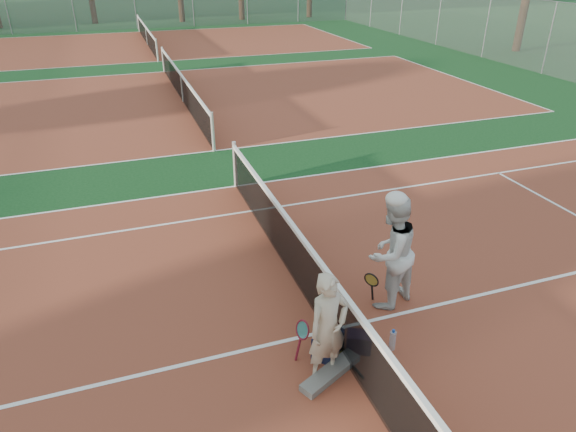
{
  "coord_description": "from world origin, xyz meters",
  "views": [
    {
      "loc": [
        -2.47,
        -5.37,
        4.98
      ],
      "look_at": [
        0.0,
        1.74,
        1.05
      ],
      "focal_mm": 32.0,
      "sensor_mm": 36.0,
      "label": 1
    }
  ],
  "objects": [
    {
      "name": "net_cover_canvas",
      "position": [
        -0.3,
        -0.83,
        0.05
      ],
      "size": [
        0.97,
        0.62,
        0.1
      ],
      "primitive_type": "cube",
      "rotation": [
        0.0,
        0.0,
        0.45
      ],
      "color": "#615D57",
      "rests_on": "ground"
    },
    {
      "name": "fence_back",
      "position": [
        0.0,
        34.0,
        1.5
      ],
      "size": [
        32.0,
        0.06,
        3.0
      ],
      "primitive_type": null,
      "color": "slate",
      "rests_on": "ground"
    },
    {
      "name": "racket_red",
      "position": [
        -0.52,
        -0.36,
        0.29
      ],
      "size": [
        0.27,
        0.32,
        0.59
      ],
      "primitive_type": null,
      "rotation": [
        0.0,
        0.0,
        0.4
      ],
      "color": "maroon",
      "rests_on": "ground"
    },
    {
      "name": "net_far_a",
      "position": [
        0.0,
        13.5,
        0.51
      ],
      "size": [
        0.1,
        10.98,
        1.02
      ],
      "primitive_type": null,
      "color": "black",
      "rests_on": "ground"
    },
    {
      "name": "sports_bag_navy",
      "position": [
        -0.17,
        -0.43,
        0.17
      ],
      "size": [
        0.52,
        0.5,
        0.34
      ],
      "primitive_type": "cube",
      "rotation": [
        0.0,
        0.0,
        0.7
      ],
      "color": "black",
      "rests_on": "ground"
    },
    {
      "name": "court_main",
      "position": [
        0.0,
        0.0,
        0.0
      ],
      "size": [
        23.77,
        10.97,
        0.01
      ],
      "primitive_type": "cube",
      "color": "brown",
      "rests_on": "ground"
    },
    {
      "name": "court_far_b",
      "position": [
        0.0,
        27.0,
        0.0
      ],
      "size": [
        23.77,
        10.97,
        0.01
      ],
      "primitive_type": "cube",
      "color": "brown",
      "rests_on": "ground"
    },
    {
      "name": "net_main",
      "position": [
        0.0,
        0.0,
        0.51
      ],
      "size": [
        0.1,
        10.98,
        1.02
      ],
      "primitive_type": null,
      "color": "black",
      "rests_on": "ground"
    },
    {
      "name": "racket_spare",
      "position": [
        0.01,
        -0.57,
        0.02
      ],
      "size": [
        0.36,
        0.64,
        0.05
      ],
      "primitive_type": null,
      "rotation": [
        0.0,
        0.0,
        1.73
      ],
      "color": "black",
      "rests_on": "ground"
    },
    {
      "name": "player_a",
      "position": [
        -0.35,
        -0.79,
        0.78
      ],
      "size": [
        0.64,
        0.49,
        1.56
      ],
      "primitive_type": "imported",
      "rotation": [
        0.0,
        0.0,
        0.23
      ],
      "color": "#C2B096",
      "rests_on": "ground"
    },
    {
      "name": "player_b",
      "position": [
        1.15,
        0.35,
        0.93
      ],
      "size": [
        1.1,
        0.99,
        1.86
      ],
      "primitive_type": "imported",
      "rotation": [
        0.0,
        0.0,
        3.53
      ],
      "color": "silver",
      "rests_on": "ground"
    },
    {
      "name": "ground",
      "position": [
        0.0,
        0.0,
        0.0
      ],
      "size": [
        130.0,
        130.0,
        0.0
      ],
      "primitive_type": "plane",
      "color": "#0E3615",
      "rests_on": "ground"
    },
    {
      "name": "court_far_a",
      "position": [
        0.0,
        13.5,
        0.0
      ],
      "size": [
        23.77,
        10.97,
        0.01
      ],
      "primitive_type": "cube",
      "color": "brown",
      "rests_on": "ground"
    },
    {
      "name": "sports_bag_purple",
      "position": [
        0.27,
        -0.5,
        0.14
      ],
      "size": [
        0.41,
        0.37,
        0.28
      ],
      "primitive_type": "cube",
      "rotation": [
        0.0,
        0.0,
        -0.5
      ],
      "color": "black",
      "rests_on": "ground"
    },
    {
      "name": "racket_black_held",
      "position": [
        0.89,
        0.39,
        0.29
      ],
      "size": [
        0.32,
        0.34,
        0.58
      ],
      "primitive_type": null,
      "rotation": [
        0.0,
        0.0,
        3.82
      ],
      "color": "black",
      "rests_on": "ground"
    },
    {
      "name": "net_far_b",
      "position": [
        0.0,
        27.0,
        0.51
      ],
      "size": [
        0.1,
        10.98,
        1.02
      ],
      "primitive_type": null,
      "color": "black",
      "rests_on": "ground"
    },
    {
      "name": "water_bottle",
      "position": [
        0.71,
        -0.64,
        0.15
      ],
      "size": [
        0.09,
        0.09,
        0.3
      ],
      "primitive_type": "cylinder",
      "color": "silver",
      "rests_on": "ground"
    }
  ]
}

